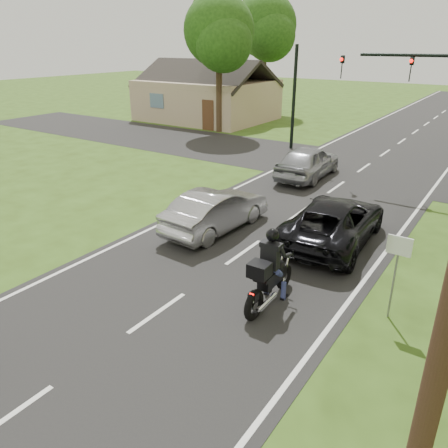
{
  "coord_description": "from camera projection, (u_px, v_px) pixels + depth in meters",
  "views": [
    {
      "loc": [
        6.39,
        -6.53,
        6.12
      ],
      "look_at": [
        -0.07,
        3.0,
        1.3
      ],
      "focal_mm": 35.0,
      "sensor_mm": 36.0,
      "label": 1
    }
  ],
  "objects": [
    {
      "name": "silver_sedan",
      "position": [
        216.0,
        210.0,
        15.1
      ],
      "size": [
        1.74,
        4.44,
        1.44
      ],
      "primitive_type": "imported",
      "rotation": [
        0.0,
        0.0,
        3.09
      ],
      "color": "#A2A2A6",
      "rests_on": "road"
    },
    {
      "name": "silver_suv",
      "position": [
        308.0,
        162.0,
        20.95
      ],
      "size": [
        2.02,
        4.7,
        1.58
      ],
      "primitive_type": "imported",
      "rotation": [
        0.0,
        0.0,
        3.17
      ],
      "color": "#919398",
      "rests_on": "road"
    },
    {
      "name": "house",
      "position": [
        207.0,
        98.0,
        36.58
      ],
      "size": [
        10.2,
        8.0,
        4.84
      ],
      "color": "tan",
      "rests_on": "ground"
    },
    {
      "name": "tree_left_far",
      "position": [
        267.0,
        29.0,
        37.71
      ],
      "size": [
        5.76,
        5.58,
        10.14
      ],
      "color": "#332316",
      "rests_on": "ground"
    },
    {
      "name": "motorcycle_rider",
      "position": [
        269.0,
        276.0,
        10.73
      ],
      "size": [
        0.67,
        2.38,
        2.05
      ],
      "rotation": [
        0.0,
        0.0,
        0.02
      ],
      "color": "black",
      "rests_on": "ground"
    },
    {
      "name": "tree_left_near",
      "position": [
        220.0,
        35.0,
        29.31
      ],
      "size": [
        5.12,
        4.96,
        9.22
      ],
      "color": "#332316",
      "rests_on": "ground"
    },
    {
      "name": "dark_suv",
      "position": [
        334.0,
        221.0,
        14.17
      ],
      "size": [
        2.7,
        5.32,
        1.44
      ],
      "primitive_type": "imported",
      "rotation": [
        0.0,
        0.0,
        3.2
      ],
      "color": "black",
      "rests_on": "road"
    },
    {
      "name": "road",
      "position": [
        319.0,
        199.0,
        18.29
      ],
      "size": [
        8.0,
        100.0,
        0.01
      ],
      "primitive_type": "cube",
      "color": "black",
      "rests_on": "ground"
    },
    {
      "name": "cross_road",
      "position": [
        364.0,
        168.0,
        22.88
      ],
      "size": [
        60.0,
        7.0,
        0.01
      ],
      "primitive_type": "cube",
      "color": "black",
      "rests_on": "ground"
    },
    {
      "name": "traffic_signal",
      "position": [
        441.0,
        94.0,
        18.02
      ],
      "size": [
        6.38,
        0.44,
        6.0
      ],
      "color": "black",
      "rests_on": "ground"
    },
    {
      "name": "sign_white",
      "position": [
        398.0,
        258.0,
        9.88
      ],
      "size": [
        0.55,
        0.07,
        2.12
      ],
      "color": "slate",
      "rests_on": "ground"
    },
    {
      "name": "ground",
      "position": [
        158.0,
        313.0,
        10.66
      ],
      "size": [
        140.0,
        140.0,
        0.0
      ],
      "primitive_type": "plane",
      "color": "#304914",
      "rests_on": "ground"
    },
    {
      "name": "signal_pole_far",
      "position": [
        294.0,
        98.0,
        25.94
      ],
      "size": [
        0.2,
        0.2,
        6.0
      ],
      "primitive_type": "cylinder",
      "color": "black",
      "rests_on": "ground"
    }
  ]
}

